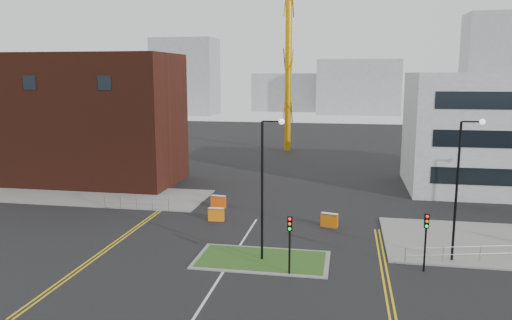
% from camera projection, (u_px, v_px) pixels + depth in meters
% --- Properties ---
extents(ground, '(200.00, 200.00, 0.00)m').
position_uv_depth(ground, '(195.00, 316.00, 24.75)').
color(ground, black).
rests_on(ground, ground).
extents(pavement_left, '(28.00, 8.00, 0.12)m').
position_uv_depth(pavement_left, '(68.00, 194.00, 49.62)').
color(pavement_left, slate).
rests_on(pavement_left, ground).
extents(island_kerb, '(8.60, 4.60, 0.08)m').
position_uv_depth(island_kerb, '(262.00, 260.00, 32.14)').
color(island_kerb, slate).
rests_on(island_kerb, ground).
extents(grass_island, '(8.00, 4.00, 0.12)m').
position_uv_depth(grass_island, '(262.00, 260.00, 32.14)').
color(grass_island, '#1D4416').
rests_on(grass_island, ground).
extents(brick_building, '(24.20, 10.07, 14.24)m').
position_uv_depth(brick_building, '(69.00, 120.00, 54.80)').
color(brick_building, '#3F190F').
rests_on(brick_building, ground).
extents(streetlamp_island, '(1.46, 0.36, 9.18)m').
position_uv_depth(streetlamp_island, '(266.00, 178.00, 31.19)').
color(streetlamp_island, black).
rests_on(streetlamp_island, ground).
extents(streetlamp_right_near, '(1.46, 0.36, 9.18)m').
position_uv_depth(streetlamp_right_near, '(461.00, 179.00, 30.99)').
color(streetlamp_right_near, black).
rests_on(streetlamp_right_near, ground).
extents(traffic_light_island, '(0.28, 0.33, 3.65)m').
position_uv_depth(traffic_light_island, '(290.00, 234.00, 29.40)').
color(traffic_light_island, black).
rests_on(traffic_light_island, ground).
extents(traffic_light_right, '(0.28, 0.33, 3.65)m').
position_uv_depth(traffic_light_right, '(426.00, 231.00, 29.91)').
color(traffic_light_right, black).
rests_on(traffic_light_right, ground).
extents(railing_left, '(6.05, 0.05, 1.10)m').
position_uv_depth(railing_left, '(136.00, 201.00, 44.03)').
color(railing_left, gray).
rests_on(railing_left, ground).
extents(centre_line, '(0.15, 30.00, 0.01)m').
position_uv_depth(centre_line, '(206.00, 298.00, 26.69)').
color(centre_line, silver).
rests_on(centre_line, ground).
extents(yellow_left_a, '(0.12, 24.00, 0.01)m').
position_uv_depth(yellow_left_a, '(117.00, 240.00, 36.04)').
color(yellow_left_a, gold).
rests_on(yellow_left_a, ground).
extents(yellow_left_b, '(0.12, 24.00, 0.01)m').
position_uv_depth(yellow_left_b, '(121.00, 240.00, 35.99)').
color(yellow_left_b, gold).
rests_on(yellow_left_b, ground).
extents(yellow_right_a, '(0.12, 20.00, 0.01)m').
position_uv_depth(yellow_right_a, '(384.00, 281.00, 28.88)').
color(yellow_right_a, gold).
rests_on(yellow_right_a, ground).
extents(yellow_right_b, '(0.12, 20.00, 0.01)m').
position_uv_depth(yellow_right_b, '(389.00, 282.00, 28.82)').
color(yellow_right_b, gold).
rests_on(yellow_right_b, ground).
extents(skyline_a, '(18.00, 12.00, 22.00)m').
position_uv_depth(skyline_a, '(186.00, 77.00, 146.28)').
color(skyline_a, gray).
rests_on(skyline_a, ground).
extents(skyline_b, '(24.00, 12.00, 16.00)m').
position_uv_depth(skyline_b, '(358.00, 87.00, 147.59)').
color(skyline_b, gray).
rests_on(skyline_b, ground).
extents(skyline_c, '(14.00, 12.00, 28.00)m').
position_uv_depth(skyline_c, '(490.00, 66.00, 135.50)').
color(skyline_c, gray).
rests_on(skyline_c, ground).
extents(skyline_d, '(30.00, 12.00, 12.00)m').
position_uv_depth(skyline_d, '(301.00, 92.00, 160.83)').
color(skyline_d, gray).
rests_on(skyline_d, ground).
extents(barrier_left, '(1.36, 0.56, 1.12)m').
position_uv_depth(barrier_left, '(218.00, 201.00, 44.70)').
color(barrier_left, '#F7510D').
rests_on(barrier_left, ground).
extents(barrier_mid, '(1.31, 0.51, 1.08)m').
position_uv_depth(barrier_mid, '(216.00, 214.00, 40.72)').
color(barrier_mid, orange).
rests_on(barrier_mid, ground).
extents(barrier_right, '(1.38, 0.75, 1.11)m').
position_uv_depth(barrier_right, '(329.00, 219.00, 39.09)').
color(barrier_right, '#C45A0A').
rests_on(barrier_right, ground).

